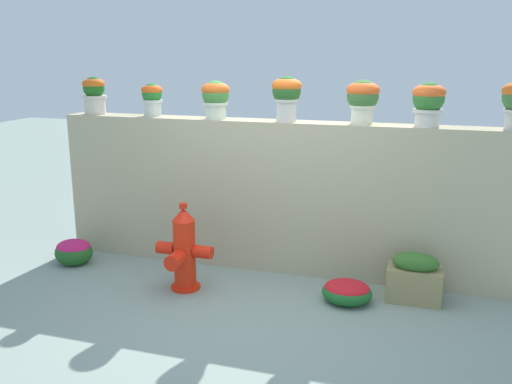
{
  "coord_description": "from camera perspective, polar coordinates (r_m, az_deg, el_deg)",
  "views": [
    {
      "loc": [
        1.43,
        -4.42,
        2.25
      ],
      "look_at": [
        -0.23,
        0.85,
        0.87
      ],
      "focal_mm": 39.51,
      "sensor_mm": 36.0,
      "label": 1
    }
  ],
  "objects": [
    {
      "name": "flower_bush_left",
      "position": [
        5.33,
        9.19,
        -9.87
      ],
      "size": [
        0.46,
        0.42,
        0.21
      ],
      "color": "#1D6328",
      "rests_on": "ground"
    },
    {
      "name": "flower_bush_right",
      "position": [
        6.45,
        -17.98,
        -5.68
      ],
      "size": [
        0.41,
        0.37,
        0.28
      ],
      "color": "#215B22",
      "rests_on": "ground"
    },
    {
      "name": "ground_plane",
      "position": [
        5.16,
        -0.42,
        -11.78
      ],
      "size": [
        24.0,
        24.0,
        0.0
      ],
      "primitive_type": "plane",
      "color": "gray"
    },
    {
      "name": "potted_plant_5",
      "position": [
        5.46,
        17.07,
        8.88
      ],
      "size": [
        0.3,
        0.3,
        0.41
      ],
      "color": "beige",
      "rests_on": "stone_wall"
    },
    {
      "name": "potted_plant_3",
      "position": [
        5.64,
        3.11,
        9.97
      ],
      "size": [
        0.3,
        0.3,
        0.45
      ],
      "color": "beige",
      "rests_on": "stone_wall"
    },
    {
      "name": "stone_wall",
      "position": [
        5.84,
        2.72,
        -0.47
      ],
      "size": [
        4.87,
        0.32,
        1.57
      ],
      "primitive_type": "cube",
      "color": "tan",
      "rests_on": "ground"
    },
    {
      "name": "potted_plant_0",
      "position": [
        6.57,
        -16.08,
        9.62
      ],
      "size": [
        0.27,
        0.27,
        0.41
      ],
      "color": "beige",
      "rests_on": "stone_wall"
    },
    {
      "name": "potted_plant_1",
      "position": [
        6.25,
        -10.48,
        9.48
      ],
      "size": [
        0.23,
        0.23,
        0.35
      ],
      "color": "silver",
      "rests_on": "stone_wall"
    },
    {
      "name": "fire_hydrant",
      "position": [
        5.47,
        -7.33,
        -5.97
      ],
      "size": [
        0.57,
        0.44,
        0.86
      ],
      "color": "red",
      "rests_on": "ground"
    },
    {
      "name": "planter_box",
      "position": [
        5.43,
        15.75,
        -8.39
      ],
      "size": [
        0.49,
        0.28,
        0.47
      ],
      "color": "#908455",
      "rests_on": "ground"
    },
    {
      "name": "potted_plant_4",
      "position": [
        5.55,
        10.75,
        9.43
      ],
      "size": [
        0.32,
        0.32,
        0.42
      ],
      "color": "beige",
      "rests_on": "stone_wall"
    },
    {
      "name": "potted_plant_2",
      "position": [
        5.88,
        -4.12,
        9.67
      ],
      "size": [
        0.29,
        0.29,
        0.39
      ],
      "color": "beige",
      "rests_on": "stone_wall"
    }
  ]
}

